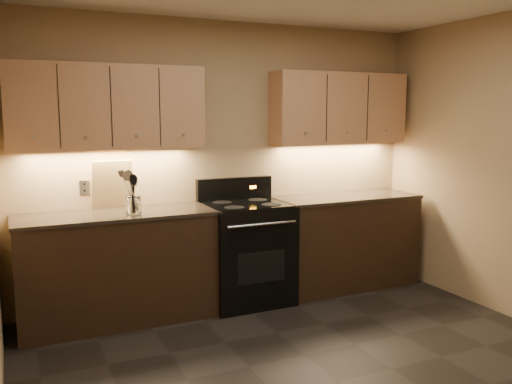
# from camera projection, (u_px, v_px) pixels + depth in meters

# --- Properties ---
(floor) EXTENTS (4.00, 4.00, 0.00)m
(floor) POSITION_uv_depth(u_px,v_px,m) (338.00, 382.00, 3.56)
(floor) COLOR black
(floor) RESTS_ON ground
(wall_back) EXTENTS (4.00, 0.04, 2.60)m
(wall_back) POSITION_uv_depth(u_px,v_px,m) (225.00, 161.00, 5.17)
(wall_back) COLOR #9B7A5B
(wall_back) RESTS_ON ground
(counter_left) EXTENTS (1.62, 0.62, 0.93)m
(counter_left) POSITION_uv_depth(u_px,v_px,m) (117.00, 267.00, 4.56)
(counter_left) COLOR black
(counter_left) RESTS_ON ground
(counter_right) EXTENTS (1.46, 0.62, 0.93)m
(counter_right) POSITION_uv_depth(u_px,v_px,m) (344.00, 241.00, 5.51)
(counter_right) COLOR black
(counter_right) RESTS_ON ground
(stove) EXTENTS (0.76, 0.68, 1.14)m
(stove) POSITION_uv_depth(u_px,v_px,m) (246.00, 251.00, 5.03)
(stove) COLOR black
(stove) RESTS_ON ground
(upper_cab_left) EXTENTS (1.60, 0.30, 0.70)m
(upper_cab_left) POSITION_uv_depth(u_px,v_px,m) (108.00, 107.00, 4.50)
(upper_cab_left) COLOR tan
(upper_cab_left) RESTS_ON wall_back
(upper_cab_right) EXTENTS (1.44, 0.30, 0.70)m
(upper_cab_right) POSITION_uv_depth(u_px,v_px,m) (339.00, 108.00, 5.45)
(upper_cab_right) COLOR tan
(upper_cab_right) RESTS_ON wall_back
(outlet_plate) EXTENTS (0.08, 0.01, 0.12)m
(outlet_plate) POSITION_uv_depth(u_px,v_px,m) (84.00, 187.00, 4.65)
(outlet_plate) COLOR #B2B5BA
(outlet_plate) RESTS_ON wall_back
(utensil_crock) EXTENTS (0.13, 0.13, 0.15)m
(utensil_crock) POSITION_uv_depth(u_px,v_px,m) (134.00, 206.00, 4.43)
(utensil_crock) COLOR white
(utensil_crock) RESTS_ON counter_left
(cutting_board) EXTENTS (0.35, 0.14, 0.43)m
(cutting_board) POSITION_uv_depth(u_px,v_px,m) (112.00, 184.00, 4.69)
(cutting_board) COLOR tan
(cutting_board) RESTS_ON counter_left
(wooden_spoon) EXTENTS (0.12, 0.13, 0.29)m
(wooden_spoon) POSITION_uv_depth(u_px,v_px,m) (131.00, 195.00, 4.42)
(wooden_spoon) COLOR tan
(wooden_spoon) RESTS_ON utensil_crock
(black_spoon) EXTENTS (0.07, 0.12, 0.32)m
(black_spoon) POSITION_uv_depth(u_px,v_px,m) (133.00, 193.00, 4.44)
(black_spoon) COLOR black
(black_spoon) RESTS_ON utensil_crock
(black_turner) EXTENTS (0.11, 0.16, 0.33)m
(black_turner) POSITION_uv_depth(u_px,v_px,m) (134.00, 193.00, 4.40)
(black_turner) COLOR black
(black_turner) RESTS_ON utensil_crock
(steel_spatula) EXTENTS (0.23, 0.10, 0.39)m
(steel_spatula) POSITION_uv_depth(u_px,v_px,m) (137.00, 189.00, 4.44)
(steel_spatula) COLOR silver
(steel_spatula) RESTS_ON utensil_crock
(steel_skimmer) EXTENTS (0.18, 0.10, 0.35)m
(steel_skimmer) POSITION_uv_depth(u_px,v_px,m) (138.00, 192.00, 4.42)
(steel_skimmer) COLOR silver
(steel_skimmer) RESTS_ON utensil_crock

